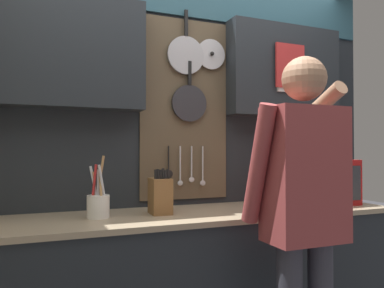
% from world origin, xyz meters
% --- Properties ---
extents(back_wall_unit, '(2.91, 0.23, 2.53)m').
position_xyz_m(back_wall_unit, '(0.01, 0.28, 1.53)').
color(back_wall_unit, '#23282D').
rests_on(back_wall_unit, ground_plane).
extents(microwave, '(0.50, 0.37, 0.30)m').
position_xyz_m(microwave, '(0.80, 0.01, 1.08)').
color(microwave, red).
rests_on(microwave, base_cabinet_counter).
extents(knife_block, '(0.11, 0.15, 0.26)m').
position_xyz_m(knife_block, '(-0.28, 0.01, 1.04)').
color(knife_block, brown).
rests_on(knife_block, base_cabinet_counter).
extents(utensil_crock, '(0.12, 0.12, 0.33)m').
position_xyz_m(utensil_crock, '(-0.62, 0.01, 1.01)').
color(utensil_crock, white).
rests_on(utensil_crock, base_cabinet_counter).
extents(person, '(0.54, 0.64, 1.75)m').
position_xyz_m(person, '(0.27, -0.56, 1.05)').
color(person, '#383842').
rests_on(person, ground_plane).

